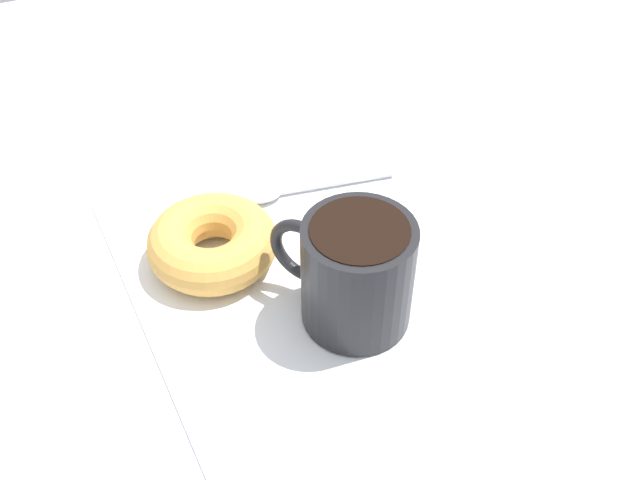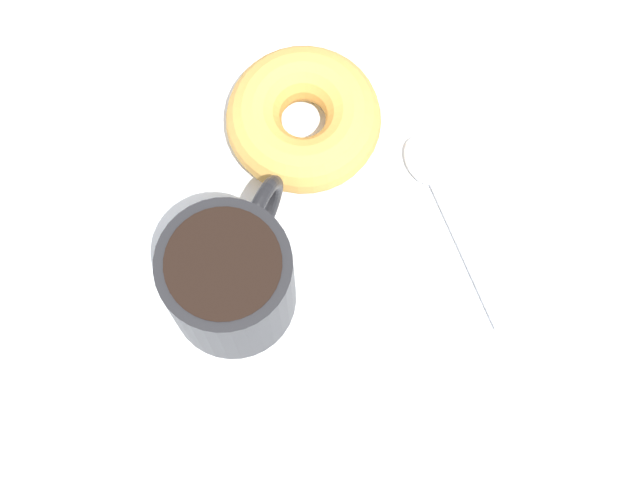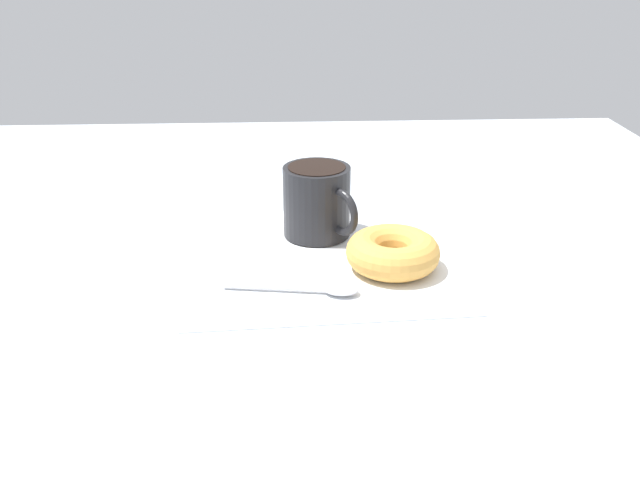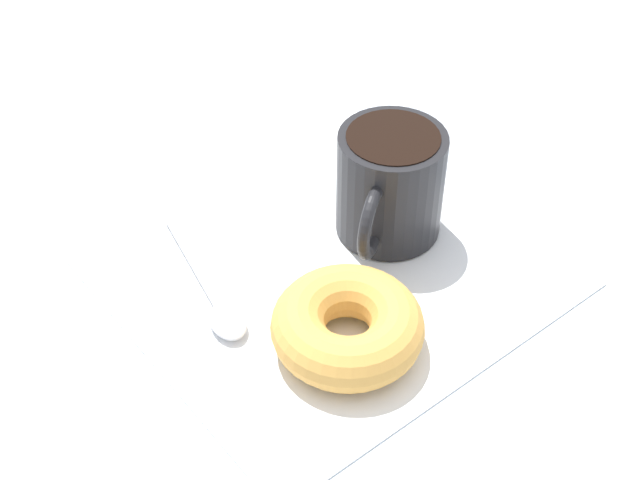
# 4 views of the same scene
# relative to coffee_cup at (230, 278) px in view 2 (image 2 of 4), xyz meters

# --- Properties ---
(ground_plane) EXTENTS (1.20, 1.20, 0.02)m
(ground_plane) POSITION_rel_coffee_cup_xyz_m (-0.05, 0.01, -0.06)
(ground_plane) COLOR #B2BCC6
(napkin) EXTENTS (0.31, 0.31, 0.00)m
(napkin) POSITION_rel_coffee_cup_xyz_m (-0.06, 0.00, -0.05)
(napkin) COLOR white
(napkin) RESTS_ON ground_plane
(coffee_cup) EXTENTS (0.10, 0.09, 0.09)m
(coffee_cup) POSITION_rel_coffee_cup_xyz_m (0.00, 0.00, 0.00)
(coffee_cup) COLOR black
(coffee_cup) RESTS_ON napkin
(donut) EXTENTS (0.10, 0.10, 0.04)m
(donut) POSITION_rel_coffee_cup_xyz_m (-0.09, -0.08, -0.03)
(donut) COLOR gold
(donut) RESTS_ON napkin
(spoon) EXTENTS (0.04, 0.14, 0.01)m
(spoon) POSITION_rel_coffee_cup_xyz_m (-0.15, 0.00, -0.04)
(spoon) COLOR silver
(spoon) RESTS_ON napkin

